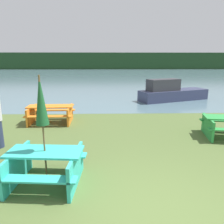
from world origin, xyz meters
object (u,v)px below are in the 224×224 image
at_px(picnic_table_orange, 51,112).
at_px(umbrella_darkgreen, 41,102).
at_px(boat, 171,93).
at_px(picnic_table_teal, 46,164).

bearing_deg(picnic_table_orange, umbrella_darkgreen, -77.37).
distance_m(picnic_table_orange, umbrella_darkgreen, 5.00).
bearing_deg(umbrella_darkgreen, boat, 60.13).
height_order(umbrella_darkgreen, boat, umbrella_darkgreen).
relative_size(picnic_table_teal, picnic_table_orange, 0.88).
xyz_separation_m(picnic_table_teal, picnic_table_orange, (-1.05, 4.69, -0.00)).
bearing_deg(boat, picnic_table_teal, -140.63).
height_order(picnic_table_teal, umbrella_darkgreen, umbrella_darkgreen).
bearing_deg(umbrella_darkgreen, picnic_table_orange, 102.63).
distance_m(picnic_table_teal, picnic_table_orange, 4.81).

